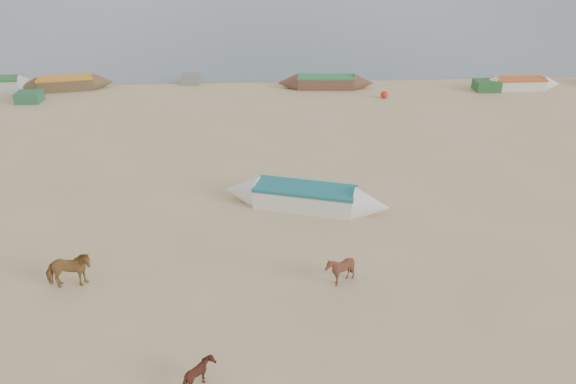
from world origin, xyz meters
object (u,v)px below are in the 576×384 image
object	(u,v)px
cow_adult	(69,271)
near_canoe	(305,197)
calf_front	(340,270)
calf_right	(200,376)

from	to	relation	value
cow_adult	near_canoe	world-z (taller)	cow_adult
cow_adult	near_canoe	xyz separation A→B (m)	(7.50, 4.67, -0.17)
calf_front	cow_adult	bearing A→B (deg)	-82.81
calf_front	calf_right	bearing A→B (deg)	-35.28
cow_adult	calf_front	bearing A→B (deg)	-99.04
calf_right	calf_front	bearing A→B (deg)	-30.63
calf_front	calf_right	world-z (taller)	calf_front
calf_right	near_canoe	xyz separation A→B (m)	(3.28, 8.94, 0.03)
near_canoe	calf_front	bearing A→B (deg)	-65.45
calf_front	near_canoe	bearing A→B (deg)	-163.42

